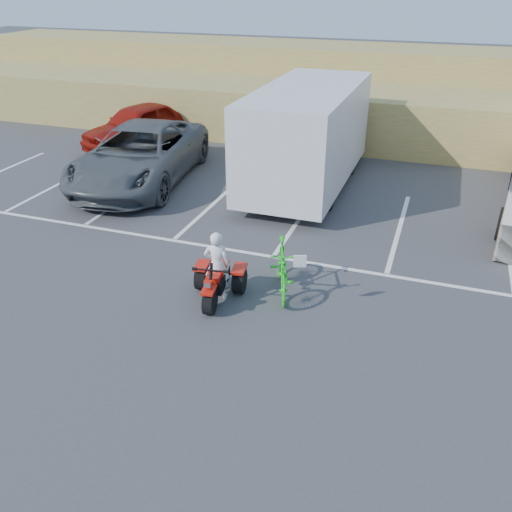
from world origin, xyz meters
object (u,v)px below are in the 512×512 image
(quad_atv_blue, at_px, (277,175))
(red_car, at_px, (138,125))
(quad_atv_green, at_px, (266,173))
(rider, at_px, (217,265))
(green_dirt_bike, at_px, (282,268))
(cargo_trailer, at_px, (307,135))
(red_trike_atv, at_px, (217,300))
(grey_pickup, at_px, (140,155))

(quad_atv_blue, bearing_deg, red_car, 155.89)
(red_car, height_order, quad_atv_green, red_car)
(quad_atv_blue, bearing_deg, rider, -91.60)
(quad_atv_green, bearing_deg, rider, -64.77)
(green_dirt_bike, height_order, quad_atv_green, green_dirt_bike)
(red_car, relative_size, cargo_trailer, 0.71)
(rider, bearing_deg, red_trike_atv, 90.00)
(rider, distance_m, cargo_trailer, 7.08)
(red_trike_atv, relative_size, grey_pickup, 0.22)
(red_trike_atv, bearing_deg, grey_pickup, 122.51)
(rider, distance_m, grey_pickup, 7.66)
(rider, xyz_separation_m, quad_atv_blue, (-1.14, 7.78, -0.75))
(rider, distance_m, green_dirt_bike, 1.39)
(rider, bearing_deg, green_dirt_bike, -160.91)
(green_dirt_bike, distance_m, cargo_trailer, 6.58)
(quad_atv_blue, distance_m, quad_atv_green, 0.40)
(green_dirt_bike, xyz_separation_m, quad_atv_green, (-2.75, 7.20, -0.57))
(rider, xyz_separation_m, red_car, (-7.30, 9.33, 0.05))
(red_trike_atv, bearing_deg, red_car, 118.99)
(red_trike_atv, relative_size, green_dirt_bike, 0.77)
(rider, bearing_deg, quad_atv_blue, -90.33)
(green_dirt_bike, height_order, quad_atv_blue, green_dirt_bike)
(green_dirt_bike, bearing_deg, quad_atv_green, 91.29)
(quad_atv_blue, relative_size, quad_atv_green, 0.98)
(red_trike_atv, xyz_separation_m, quad_atv_green, (-1.56, 7.99, 0.00))
(red_trike_atv, relative_size, quad_atv_blue, 1.11)
(red_car, relative_size, quad_atv_blue, 3.58)
(red_trike_atv, distance_m, quad_atv_blue, 8.01)
(rider, xyz_separation_m, grey_pickup, (-5.10, 5.71, 0.15))
(grey_pickup, bearing_deg, cargo_trailer, 6.55)
(red_trike_atv, bearing_deg, quad_atv_green, 92.34)
(red_car, xyz_separation_m, quad_atv_blue, (6.15, -1.55, -0.80))
(cargo_trailer, bearing_deg, green_dirt_bike, -79.28)
(rider, height_order, quad_atv_blue, rider)
(red_trike_atv, relative_size, cargo_trailer, 0.22)
(cargo_trailer, bearing_deg, grey_pickup, -165.44)
(grey_pickup, xyz_separation_m, cargo_trailer, (5.14, 1.31, 0.77))
(rider, relative_size, cargo_trailer, 0.23)
(grey_pickup, height_order, red_car, grey_pickup)
(red_trike_atv, distance_m, cargo_trailer, 7.36)
(green_dirt_bike, distance_m, grey_pickup, 8.11)
(green_dirt_bike, xyz_separation_m, red_car, (-8.51, 8.68, 0.23))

